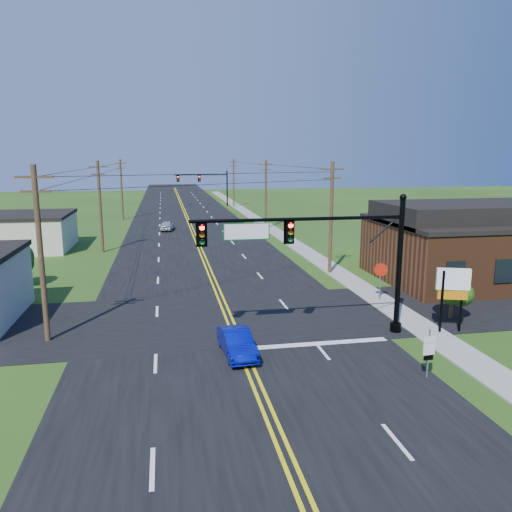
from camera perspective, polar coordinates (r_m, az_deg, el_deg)
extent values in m
plane|color=#234313|center=(18.82, 1.30, -18.55)|extent=(260.00, 260.00, 0.00)
cube|color=black|center=(66.72, -7.53, 3.13)|extent=(16.00, 220.00, 0.04)
cube|color=black|center=(29.69, -3.48, -7.08)|extent=(70.00, 10.00, 0.04)
cube|color=gray|center=(58.42, 3.36, 2.07)|extent=(2.00, 160.00, 0.08)
cylinder|color=black|center=(27.50, 16.03, -1.26)|extent=(0.28, 0.28, 7.20)
cylinder|color=black|center=(28.39, 15.67, -7.88)|extent=(0.60, 0.60, 0.50)
sphere|color=black|center=(26.97, 16.46, 6.44)|extent=(0.36, 0.36, 0.36)
cylinder|color=black|center=(25.08, 5.02, 4.22)|extent=(11.00, 0.18, 0.18)
cube|color=#055D16|center=(24.57, -1.09, 2.82)|extent=(2.30, 0.06, 0.85)
cylinder|color=black|center=(96.92, -3.32, 7.84)|extent=(0.28, 0.28, 7.20)
cylinder|color=black|center=(97.18, -3.30, 5.87)|extent=(0.60, 0.60, 0.50)
sphere|color=black|center=(96.77, -3.34, 10.03)|extent=(0.36, 0.36, 0.36)
cylinder|color=black|center=(96.30, -6.33, 9.20)|extent=(10.00, 0.18, 0.18)
cube|color=#055D16|center=(96.14, -8.24, 8.82)|extent=(2.30, 0.06, 0.85)
cube|color=#583019|center=(41.86, 23.63, 0.47)|extent=(14.00, 11.00, 4.40)
cube|color=black|center=(41.52, 23.89, 3.66)|extent=(14.20, 11.20, 0.30)
cube|color=beige|center=(56.71, -26.43, 2.33)|extent=(12.00, 9.00, 3.40)
cube|color=black|center=(56.49, -26.59, 4.18)|extent=(12.20, 9.20, 0.30)
cylinder|color=#372819|center=(27.13, -23.37, 0.02)|extent=(0.28, 0.28, 9.00)
cube|color=#372819|center=(26.71, -24.03, 8.25)|extent=(1.80, 0.12, 0.12)
cube|color=#372819|center=(26.74, -23.91, 6.76)|extent=(1.40, 0.12, 0.12)
cylinder|color=#372819|center=(51.57, -17.37, 5.35)|extent=(0.28, 0.28, 9.00)
cube|color=#372819|center=(51.35, -17.63, 9.68)|extent=(1.80, 0.12, 0.12)
cube|color=#372819|center=(51.37, -17.58, 8.90)|extent=(1.40, 0.12, 0.12)
cylinder|color=#372819|center=(78.37, -15.11, 7.33)|extent=(0.28, 0.28, 9.00)
cube|color=#372819|center=(78.22, -15.26, 10.18)|extent=(1.80, 0.12, 0.12)
cube|color=#372819|center=(78.24, -15.23, 9.67)|extent=(1.40, 0.12, 0.12)
cylinder|color=#372819|center=(40.49, 8.57, 4.25)|extent=(0.28, 0.28, 9.00)
cube|color=#372819|center=(40.21, 8.74, 9.78)|extent=(1.80, 0.12, 0.12)
cube|color=#372819|center=(40.23, 8.71, 8.78)|extent=(1.40, 0.12, 0.12)
cylinder|color=#372819|center=(65.50, 1.12, 7.01)|extent=(0.28, 0.28, 9.00)
cube|color=#372819|center=(65.33, 1.13, 10.43)|extent=(1.80, 0.12, 0.12)
cube|color=#372819|center=(65.34, 1.13, 9.81)|extent=(1.40, 0.12, 0.12)
cylinder|color=#372819|center=(95.02, -2.57, 8.33)|extent=(0.28, 0.28, 9.00)
cube|color=#372819|center=(94.90, -2.59, 10.68)|extent=(1.80, 0.12, 0.12)
cube|color=#372819|center=(94.91, -2.58, 10.26)|extent=(1.40, 0.12, 0.12)
cylinder|color=#372819|center=(47.00, 14.02, 0.59)|extent=(0.24, 0.24, 1.85)
sphere|color=#163C0E|center=(46.73, 14.12, 2.62)|extent=(3.00, 3.00, 3.00)
cylinder|color=#372819|center=(31.51, 21.41, -5.55)|extent=(0.24, 0.24, 1.32)
sphere|color=#163C0E|center=(31.20, 21.57, -3.44)|extent=(2.00, 2.00, 2.00)
cylinder|color=#372819|center=(40.36, -25.53, -2.14)|extent=(0.24, 0.24, 1.54)
sphere|color=#163C0E|center=(40.08, -25.69, -0.19)|extent=(2.40, 2.40, 2.40)
imported|color=#070F98|center=(24.17, -2.20, -9.94)|extent=(1.58, 3.83, 1.23)
imported|color=#B8B9BE|center=(65.31, -10.09, 3.43)|extent=(2.07, 4.00, 1.30)
cylinder|color=slate|center=(22.86, 19.09, -10.55)|extent=(0.07, 0.07, 2.21)
cube|color=white|center=(22.61, 19.23, -9.04)|extent=(0.55, 0.06, 0.30)
cube|color=white|center=(22.74, 19.17, -9.99)|extent=(0.55, 0.06, 0.55)
cube|color=black|center=(22.89, 19.10, -10.93)|extent=(0.45, 0.05, 0.22)
cylinder|color=slate|center=(33.90, 13.99, -3.02)|extent=(0.10, 0.10, 2.38)
cylinder|color=#B61D0A|center=(33.66, 14.08, -1.53)|extent=(0.86, 0.38, 0.91)
cylinder|color=black|center=(28.52, 20.47, -4.97)|extent=(0.17, 0.17, 3.46)
cylinder|color=black|center=(29.12, 22.42, -4.79)|extent=(0.17, 0.17, 3.46)
cube|color=white|center=(28.51, 21.63, -2.47)|extent=(1.72, 0.78, 1.15)
cube|color=#CC720C|center=(28.72, 21.51, -4.14)|extent=(1.52, 0.69, 0.48)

